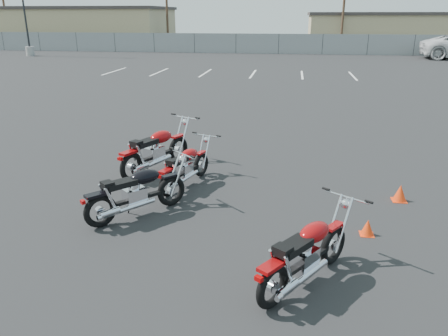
# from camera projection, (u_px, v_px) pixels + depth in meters

# --- Properties ---
(ground) EXTENTS (120.00, 120.00, 0.00)m
(ground) POSITION_uv_depth(u_px,v_px,m) (209.00, 211.00, 8.18)
(ground) COLOR black
(ground) RESTS_ON ground
(motorcycle_front_red) EXTENTS (1.42, 2.25, 1.13)m
(motorcycle_front_red) POSITION_uv_depth(u_px,v_px,m) (156.00, 150.00, 10.07)
(motorcycle_front_red) COLOR black
(motorcycle_front_red) RESTS_ON ground
(motorcycle_second_black) EXTENTS (1.70, 1.82, 1.03)m
(motorcycle_second_black) POSITION_uv_depth(u_px,v_px,m) (137.00, 192.00, 7.82)
(motorcycle_second_black) COLOR black
(motorcycle_second_black) RESTS_ON ground
(motorcycle_third_red) EXTENTS (1.01, 1.89, 0.94)m
(motorcycle_third_red) POSITION_uv_depth(u_px,v_px,m) (185.00, 167.00, 9.25)
(motorcycle_third_red) COLOR black
(motorcycle_third_red) RESTS_ON ground
(motorcycle_rear_red) EXTENTS (1.53, 1.92, 1.02)m
(motorcycle_rear_red) POSITION_uv_depth(u_px,v_px,m) (306.00, 254.00, 5.81)
(motorcycle_rear_red) COLOR black
(motorcycle_rear_red) RESTS_ON ground
(training_cone_near) EXTENTS (0.28, 0.28, 0.33)m
(training_cone_near) POSITION_uv_depth(u_px,v_px,m) (400.00, 193.00, 8.56)
(training_cone_near) COLOR #FF3A0D
(training_cone_near) RESTS_ON ground
(training_cone_far) EXTENTS (0.23, 0.23, 0.27)m
(training_cone_far) POSITION_uv_depth(u_px,v_px,m) (367.00, 227.00, 7.24)
(training_cone_far) COLOR #FF3A0D
(training_cone_far) RESTS_ON ground
(light_pole_west) EXTENTS (0.80, 0.70, 10.33)m
(light_pole_west) POSITION_uv_depth(u_px,v_px,m) (26.00, 24.00, 37.81)
(light_pole_west) COLOR #999691
(light_pole_west) RESTS_ON ground
(chainlink_fence) EXTENTS (80.06, 0.06, 1.80)m
(chainlink_fence) POSITION_uv_depth(u_px,v_px,m) (279.00, 44.00, 40.50)
(chainlink_fence) COLOR gray
(chainlink_fence) RESTS_ON ground
(tan_building_west) EXTENTS (18.40, 10.40, 4.30)m
(tan_building_west) POSITION_uv_depth(u_px,v_px,m) (88.00, 27.00, 49.79)
(tan_building_west) COLOR tan
(tan_building_west) RESTS_ON ground
(tan_building_east) EXTENTS (14.40, 9.40, 3.70)m
(tan_building_east) POSITION_uv_depth(u_px,v_px,m) (375.00, 30.00, 47.12)
(tan_building_east) COLOR tan
(tan_building_east) RESTS_ON ground
(utility_pole_a) EXTENTS (1.80, 0.24, 9.00)m
(utility_pole_a) POSITION_uv_depth(u_px,v_px,m) (3.00, 3.00, 47.31)
(utility_pole_a) COLOR #412C1E
(utility_pole_a) RESTS_ON ground
(utility_pole_b) EXTENTS (1.80, 0.24, 9.00)m
(utility_pole_b) POSITION_uv_depth(u_px,v_px,m) (167.00, 2.00, 45.64)
(utility_pole_b) COLOR #412C1E
(utility_pole_b) RESTS_ON ground
(utility_pole_c) EXTENTS (1.80, 0.24, 9.00)m
(utility_pole_c) POSITION_uv_depth(u_px,v_px,m) (344.00, 1.00, 42.10)
(utility_pole_c) COLOR #412C1E
(utility_pole_c) RESTS_ON ground
(parking_line_stripes) EXTENTS (15.12, 4.00, 0.01)m
(parking_line_stripes) POSITION_uv_depth(u_px,v_px,m) (229.00, 73.00, 27.18)
(parking_line_stripes) COLOR silver
(parking_line_stripes) RESTS_ON ground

